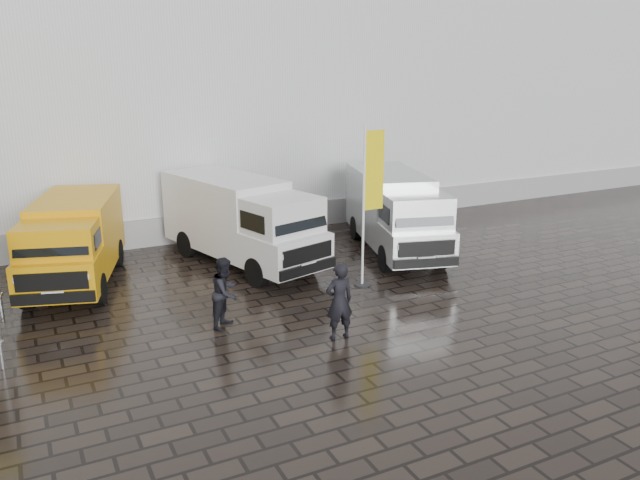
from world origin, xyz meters
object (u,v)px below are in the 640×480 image
at_px(flagpole, 369,198).
at_px(person_tent, 226,292).
at_px(van_white, 242,223).
at_px(van_silver, 396,215).
at_px(person_front, 339,301).
at_px(van_yellow, 74,244).
at_px(wheelie_bin, 359,211).

bearing_deg(flagpole, person_tent, -167.34).
distance_m(van_white, flagpole, 4.52).
bearing_deg(person_tent, van_white, 19.66).
relative_size(van_silver, person_front, 3.27).
height_order(person_front, person_tent, person_front).
height_order(van_yellow, person_front, van_yellow).
height_order(wheelie_bin, person_front, person_front).
relative_size(van_white, person_tent, 3.57).
bearing_deg(van_yellow, van_white, 13.46).
distance_m(van_yellow, van_silver, 10.27).
height_order(van_yellow, wheelie_bin, van_yellow).
bearing_deg(van_yellow, person_front, -35.34).
height_order(van_silver, wheelie_bin, van_silver).
bearing_deg(person_tent, van_silver, -20.48).
height_order(van_yellow, van_white, van_white).
bearing_deg(van_silver, wheelie_bin, 93.83).
bearing_deg(person_tent, wheelie_bin, -3.45).
distance_m(van_yellow, person_front, 8.47).
xyz_separation_m(flagpole, person_front, (-2.52, -2.93, -1.67)).
height_order(van_yellow, flagpole, flagpole).
distance_m(van_white, person_tent, 4.98).
distance_m(wheelie_bin, person_tent, 10.84).
distance_m(van_yellow, wheelie_bin, 11.29).
bearing_deg(person_tent, flagpole, -33.24).
height_order(van_white, person_tent, van_white).
bearing_deg(person_front, flagpole, -127.38).
bearing_deg(person_front, van_white, -85.55).
xyz_separation_m(person_front, person_tent, (-2.17, 1.87, -0.05)).
height_order(flagpole, person_front, flagpole).
bearing_deg(van_silver, van_yellow, -172.21).
bearing_deg(flagpole, van_white, 127.37).
relative_size(van_yellow, flagpole, 1.14).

